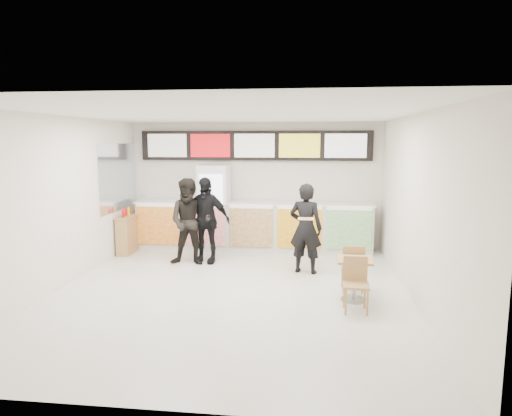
% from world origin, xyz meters
% --- Properties ---
extents(floor, '(7.00, 7.00, 0.00)m').
position_xyz_m(floor, '(0.00, 0.00, 0.00)').
color(floor, beige).
rests_on(floor, ground).
extents(ceiling, '(7.00, 7.00, 0.00)m').
position_xyz_m(ceiling, '(0.00, 0.00, 3.00)').
color(ceiling, white).
rests_on(ceiling, wall_back).
extents(wall_back, '(6.00, 0.00, 6.00)m').
position_xyz_m(wall_back, '(0.00, 3.50, 1.50)').
color(wall_back, silver).
rests_on(wall_back, floor).
extents(wall_left, '(0.00, 7.00, 7.00)m').
position_xyz_m(wall_left, '(-3.00, 0.00, 1.50)').
color(wall_left, silver).
rests_on(wall_left, floor).
extents(wall_right, '(0.00, 7.00, 7.00)m').
position_xyz_m(wall_right, '(3.00, 0.00, 1.50)').
color(wall_right, silver).
rests_on(wall_right, floor).
extents(service_counter, '(5.56, 0.77, 1.14)m').
position_xyz_m(service_counter, '(0.00, 3.09, 0.57)').
color(service_counter, silver).
rests_on(service_counter, floor).
extents(menu_board, '(5.50, 0.14, 0.70)m').
position_xyz_m(menu_board, '(0.00, 3.41, 2.45)').
color(menu_board, black).
rests_on(menu_board, wall_back).
extents(drinks_fridge, '(0.70, 0.67, 2.00)m').
position_xyz_m(drinks_fridge, '(-0.93, 3.11, 1.00)').
color(drinks_fridge, white).
rests_on(drinks_fridge, floor).
extents(mirror_panel, '(0.01, 2.00, 1.50)m').
position_xyz_m(mirror_panel, '(-2.99, 2.45, 1.75)').
color(mirror_panel, '#B2B7BF').
rests_on(mirror_panel, wall_left).
extents(customer_main, '(0.73, 0.56, 1.76)m').
position_xyz_m(customer_main, '(1.25, 1.32, 0.88)').
color(customer_main, black).
rests_on(customer_main, floor).
extents(customer_left, '(0.91, 0.72, 1.80)m').
position_xyz_m(customer_left, '(-1.14, 1.65, 0.90)').
color(customer_left, black).
rests_on(customer_left, floor).
extents(customer_mid, '(1.10, 0.55, 1.82)m').
position_xyz_m(customer_mid, '(-0.87, 1.86, 0.91)').
color(customer_mid, black).
rests_on(customer_mid, floor).
extents(pizza_slice, '(0.36, 0.36, 0.02)m').
position_xyz_m(pizza_slice, '(1.25, 0.87, 1.16)').
color(pizza_slice, beige).
rests_on(pizza_slice, customer_main).
extents(cafe_table, '(0.57, 1.41, 0.82)m').
position_xyz_m(cafe_table, '(2.05, -0.17, 0.48)').
color(cafe_table, '#A5814B').
rests_on(cafe_table, floor).
extents(condiment_ledge, '(0.31, 0.77, 1.03)m').
position_xyz_m(condiment_ledge, '(-2.82, 2.42, 0.44)').
color(condiment_ledge, '#A5814B').
rests_on(condiment_ledge, floor).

